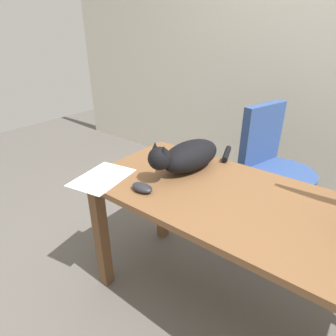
% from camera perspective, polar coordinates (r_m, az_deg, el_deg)
% --- Properties ---
extents(ground_plane, '(8.00, 8.00, 0.00)m').
position_cam_1_polar(ground_plane, '(1.72, 14.32, -27.13)').
color(ground_plane, '#59544F').
extents(desk, '(1.59, 0.65, 0.70)m').
position_cam_1_polar(desk, '(1.30, 17.30, -10.86)').
color(desk, brown).
rests_on(desk, ground_plane).
extents(office_chair, '(0.50, 0.48, 0.93)m').
position_cam_1_polar(office_chair, '(2.05, 20.12, -3.24)').
color(office_chair, black).
rests_on(office_chair, ground_plane).
extents(cat, '(0.24, 0.61, 0.20)m').
position_cam_1_polar(cat, '(1.44, 4.01, 2.47)').
color(cat, black).
rests_on(cat, desk).
extents(computer_mouse, '(0.11, 0.06, 0.04)m').
position_cam_1_polar(computer_mouse, '(1.28, -5.24, -3.94)').
color(computer_mouse, '#232328').
rests_on(computer_mouse, desk).
extents(paper_sheet, '(0.26, 0.33, 0.00)m').
position_cam_1_polar(paper_sheet, '(1.43, -13.16, -1.87)').
color(paper_sheet, white).
rests_on(paper_sheet, desk).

